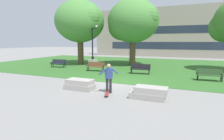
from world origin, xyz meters
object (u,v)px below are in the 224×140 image
(concrete_block_center, at_px, (80,85))
(park_bench_near_left, at_px, (140,68))
(park_bench_far_right, at_px, (96,66))
(concrete_block_left, at_px, (149,93))
(lamp_post_left, at_px, (93,58))
(skateboard, at_px, (107,94))
(park_bench_far_left, at_px, (59,63))
(park_bench_near_right, at_px, (209,74))
(person_skateboarder, at_px, (109,77))

(concrete_block_center, bearing_deg, park_bench_near_left, 70.80)
(concrete_block_center, distance_m, park_bench_far_right, 6.83)
(concrete_block_center, height_order, park_bench_far_right, park_bench_far_right)
(concrete_block_left, distance_m, lamp_post_left, 12.34)
(park_bench_near_left, bearing_deg, skateboard, -92.01)
(park_bench_far_right, height_order, lamp_post_left, lamp_post_left)
(park_bench_near_left, relative_size, park_bench_far_left, 1.00)
(park_bench_near_right, bearing_deg, skateboard, -132.94)
(concrete_block_left, xyz_separation_m, person_skateboarder, (-2.35, 0.15, 0.67))
(park_bench_near_left, height_order, park_bench_far_left, same)
(park_bench_near_left, height_order, park_bench_far_right, same)
(concrete_block_center, distance_m, park_bench_far_left, 10.32)
(concrete_block_left, bearing_deg, concrete_block_center, 177.67)
(concrete_block_left, distance_m, skateboard, 2.31)
(person_skateboarder, distance_m, park_bench_far_right, 7.74)
(concrete_block_center, height_order, person_skateboarder, person_skateboarder)
(park_bench_far_right, xyz_separation_m, lamp_post_left, (-1.69, 2.52, 0.48))
(concrete_block_left, height_order, skateboard, concrete_block_left)
(person_skateboarder, relative_size, park_bench_far_left, 0.93)
(lamp_post_left, bearing_deg, concrete_block_center, -66.41)
(person_skateboarder, distance_m, skateboard, 0.99)
(skateboard, relative_size, park_bench_near_left, 0.56)
(skateboard, distance_m, park_bench_far_right, 8.14)
(skateboard, bearing_deg, park_bench_near_right, 47.06)
(park_bench_near_right, xyz_separation_m, lamp_post_left, (-11.71, 3.25, 0.48))
(lamp_post_left, bearing_deg, concrete_block_left, -47.96)
(park_bench_near_left, height_order, park_bench_near_right, same)
(park_bench_near_right, distance_m, lamp_post_left, 12.17)
(park_bench_near_left, distance_m, park_bench_near_right, 5.57)
(concrete_block_center, relative_size, park_bench_near_right, 0.98)
(person_skateboarder, bearing_deg, park_bench_near_left, 87.30)
(person_skateboarder, relative_size, skateboard, 1.66)
(skateboard, xyz_separation_m, park_bench_near_left, (0.25, 7.06, 0.45))
(concrete_block_left, relative_size, park_bench_far_left, 1.03)
(concrete_block_left, height_order, park_bench_far_left, park_bench_far_left)
(person_skateboarder, bearing_deg, concrete_block_center, 179.30)
(park_bench_near_right, bearing_deg, concrete_block_center, -143.72)
(park_bench_near_right, height_order, park_bench_far_left, same)
(person_skateboarder, relative_size, lamp_post_left, 0.35)
(concrete_block_center, distance_m, person_skateboarder, 2.10)
(skateboard, height_order, park_bench_far_left, park_bench_far_left)
(concrete_block_left, distance_m, park_bench_near_left, 7.08)
(concrete_block_center, xyz_separation_m, park_bench_far_right, (-2.23, 6.46, 0.23))
(concrete_block_center, xyz_separation_m, park_bench_near_left, (2.30, 6.60, 0.23))
(concrete_block_left, height_order, park_bench_far_right, park_bench_far_right)
(concrete_block_left, bearing_deg, park_bench_far_right, 134.68)
(park_bench_near_left, distance_m, lamp_post_left, 6.67)
(skateboard, relative_size, park_bench_far_right, 0.56)
(concrete_block_center, bearing_deg, park_bench_near_right, 36.28)
(concrete_block_center, distance_m, skateboard, 2.11)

